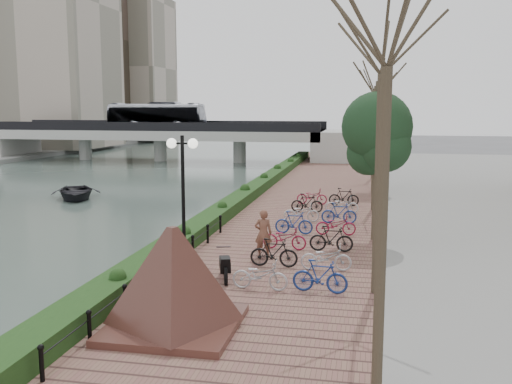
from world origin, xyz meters
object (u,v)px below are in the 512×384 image
(granite_monument, at_px, (173,277))
(boat, at_px, (75,192))
(lamppost, at_px, (183,175))
(motorcycle, at_px, (225,265))
(pedestrian, at_px, (263,233))

(granite_monument, height_order, boat, granite_monument)
(lamppost, bearing_deg, motorcycle, 1.98)
(motorcycle, height_order, boat, motorcycle)
(boat, bearing_deg, pedestrian, -69.85)
(granite_monument, bearing_deg, boat, 124.13)
(granite_monument, distance_m, boat, 25.17)
(motorcycle, relative_size, pedestrian, 0.85)
(boat, bearing_deg, motorcycle, -76.77)
(lamppost, relative_size, boat, 1.03)
(motorcycle, bearing_deg, lamppost, 164.36)
(granite_monument, relative_size, boat, 0.98)
(granite_monument, xyz_separation_m, lamppost, (-1.12, 4.18, 2.02))
(granite_monument, relative_size, motorcycle, 2.91)
(motorcycle, relative_size, boat, 0.34)
(lamppost, relative_size, pedestrian, 2.59)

